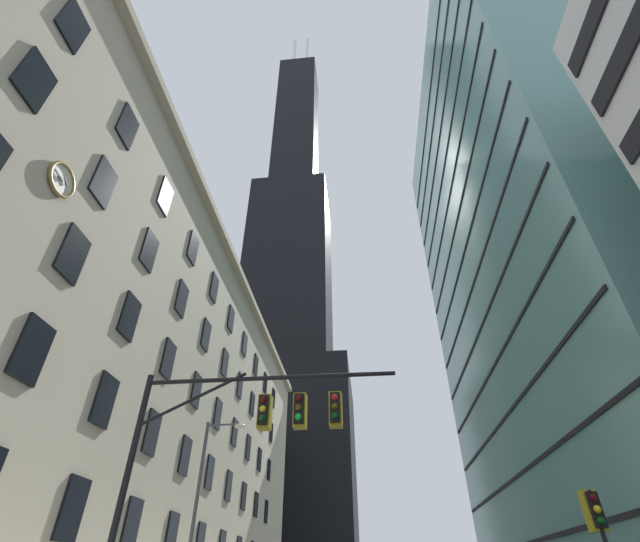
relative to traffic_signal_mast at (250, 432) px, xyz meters
The scene contains 6 objects.
station_building 25.81m from the traffic_signal_mast, 125.31° to the left, with size 13.44×59.36×26.42m.
dark_skyscraper 90.40m from the traffic_signal_mast, 100.04° to the left, with size 28.57×28.57×186.43m.
glass_office_midrise 39.92m from the traffic_signal_mast, 42.22° to the left, with size 19.34×37.37×58.23m.
traffic_signal_mast is the anchor object (origin of this frame).
traffic_light_near_right 10.11m from the traffic_signal_mast, ahead, with size 0.40×0.63×3.70m.
street_lamppost 10.71m from the traffic_signal_mast, 115.50° to the left, with size 2.11×0.32×8.58m.
Camera 1 is at (0.34, -9.62, 1.59)m, focal length 24.41 mm.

